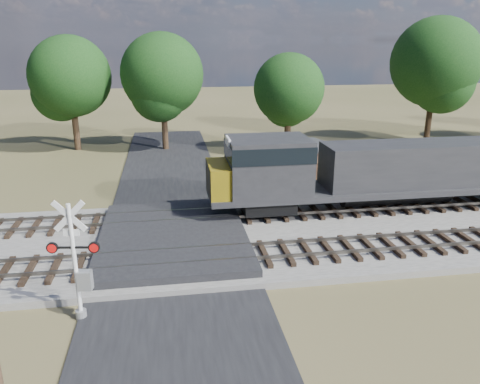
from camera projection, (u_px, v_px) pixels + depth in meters
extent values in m
plane|color=#474726|center=(174.00, 249.00, 22.33)|extent=(160.00, 160.00, 0.00)
cube|color=gray|center=(368.00, 229.00, 24.24)|extent=(140.00, 10.00, 0.30)
cube|color=black|center=(174.00, 248.00, 22.32)|extent=(7.00, 60.00, 0.08)
cube|color=#262628|center=(173.00, 238.00, 22.71)|extent=(7.00, 9.00, 0.62)
cube|color=black|center=(220.00, 257.00, 20.63)|extent=(44.00, 2.60, 0.18)
cube|color=#5B564E|center=(398.00, 248.00, 21.09)|extent=(140.00, 0.08, 0.15)
cube|color=#5B564E|center=(384.00, 236.00, 22.44)|extent=(140.00, 0.08, 0.15)
cube|color=black|center=(210.00, 216.00, 25.33)|extent=(44.00, 2.60, 0.18)
cube|color=#5B564E|center=(355.00, 210.00, 25.79)|extent=(140.00, 0.08, 0.15)
cube|color=#5B564E|center=(346.00, 202.00, 27.13)|extent=(140.00, 0.08, 0.15)
cylinder|color=silver|center=(75.00, 263.00, 16.08)|extent=(0.15, 0.15, 4.35)
cylinder|color=gray|center=(81.00, 314.00, 16.71)|extent=(0.39, 0.39, 0.33)
cube|color=silver|center=(69.00, 216.00, 15.54)|extent=(1.13, 0.20, 1.14)
cube|color=silver|center=(69.00, 216.00, 15.54)|extent=(1.13, 0.20, 1.14)
cube|color=silver|center=(71.00, 233.00, 15.73)|extent=(0.54, 0.11, 0.24)
cube|color=black|center=(73.00, 248.00, 15.90)|extent=(1.74, 0.30, 0.07)
cylinder|color=red|center=(52.00, 248.00, 15.88)|extent=(0.40, 0.16, 0.39)
cylinder|color=red|center=(94.00, 247.00, 15.91)|extent=(0.40, 0.16, 0.39)
cube|color=gray|center=(85.00, 280.00, 16.29)|extent=(0.53, 0.39, 0.71)
cylinder|color=silver|center=(249.00, 168.00, 29.38)|extent=(0.13, 0.13, 3.67)
cylinder|color=gray|center=(249.00, 194.00, 29.91)|extent=(0.33, 0.33, 0.28)
cube|color=silver|center=(249.00, 145.00, 28.93)|extent=(0.96, 0.12, 0.96)
cube|color=silver|center=(249.00, 145.00, 28.93)|extent=(0.96, 0.12, 0.96)
cube|color=silver|center=(249.00, 153.00, 29.08)|extent=(0.46, 0.07, 0.20)
cube|color=black|center=(249.00, 160.00, 29.23)|extent=(1.47, 0.19, 0.06)
cylinder|color=red|center=(258.00, 160.00, 29.26)|extent=(0.34, 0.12, 0.33)
cylinder|color=red|center=(239.00, 160.00, 29.19)|extent=(0.34, 0.12, 0.33)
cube|color=gray|center=(245.00, 176.00, 29.54)|extent=(0.44, 0.31, 0.60)
cube|color=#492A1F|center=(304.00, 165.00, 32.46)|extent=(4.37, 4.37, 2.48)
cube|color=#323235|center=(305.00, 146.00, 32.05)|extent=(4.81, 4.81, 0.18)
cylinder|color=black|center=(75.00, 122.00, 41.72)|extent=(0.56, 0.56, 5.00)
sphere|color=black|center=(70.00, 76.00, 40.49)|extent=(6.99, 6.99, 6.99)
cylinder|color=black|center=(164.00, 121.00, 41.77)|extent=(0.56, 0.56, 5.12)
sphere|color=black|center=(162.00, 74.00, 40.50)|extent=(7.16, 7.16, 7.16)
cylinder|color=black|center=(288.00, 129.00, 40.59)|extent=(0.56, 0.56, 4.28)
sphere|color=black|center=(289.00, 89.00, 39.53)|extent=(5.99, 5.99, 5.99)
cylinder|color=black|center=(430.00, 113.00, 44.12)|extent=(0.56, 0.56, 5.81)
sphere|color=black|center=(436.00, 62.00, 42.67)|extent=(8.14, 8.14, 8.14)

